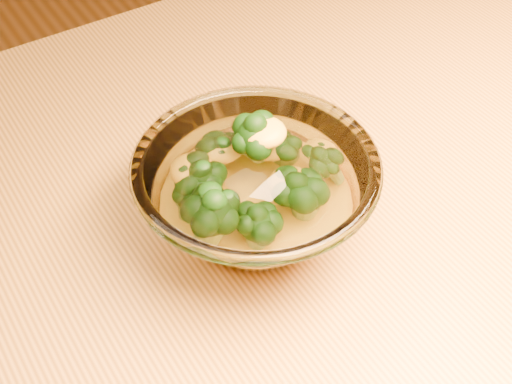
{
  "coord_description": "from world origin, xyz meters",
  "views": [
    {
      "loc": [
        -0.25,
        -0.31,
        1.2
      ],
      "look_at": [
        -0.04,
        0.03,
        0.8
      ],
      "focal_mm": 50.0,
      "sensor_mm": 36.0,
      "label": 1
    }
  ],
  "objects": [
    {
      "name": "broccoli_heap",
      "position": [
        -0.04,
        0.03,
        0.81
      ],
      "size": [
        0.14,
        0.12,
        0.08
      ],
      "color": "black",
      "rests_on": "cheese_sauce"
    },
    {
      "name": "glass_bowl",
      "position": [
        -0.04,
        0.03,
        0.79
      ],
      "size": [
        0.19,
        0.19,
        0.09
      ],
      "color": "white",
      "rests_on": "table"
    },
    {
      "name": "cheese_sauce",
      "position": [
        -0.04,
        0.03,
        0.78
      ],
      "size": [
        0.11,
        0.11,
        0.03
      ],
      "primitive_type": "ellipsoid",
      "color": "gold",
      "rests_on": "glass_bowl"
    },
    {
      "name": "table",
      "position": [
        0.0,
        0.0,
        0.65
      ],
      "size": [
        1.2,
        0.8,
        0.75
      ],
      "color": "#BC8538",
      "rests_on": "ground"
    }
  ]
}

